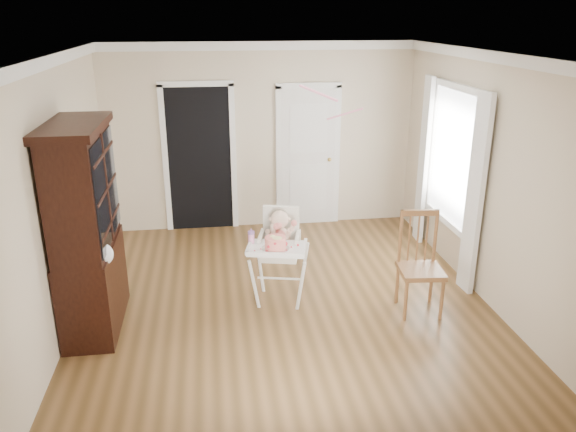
{
  "coord_description": "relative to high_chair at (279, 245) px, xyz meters",
  "views": [
    {
      "loc": [
        -0.75,
        -5.56,
        3.07
      ],
      "look_at": [
        0.04,
        -0.04,
        1.05
      ],
      "focal_mm": 35.0,
      "sensor_mm": 36.0,
      "label": 1
    }
  ],
  "objects": [
    {
      "name": "sippy_cup",
      "position": [
        -0.31,
        -0.09,
        0.16
      ],
      "size": [
        0.07,
        0.07,
        0.17
      ],
      "rotation": [
        0.0,
        0.0,
        -0.23
      ],
      "color": "pink",
      "rests_on": "high_chair"
    },
    {
      "name": "closet_door",
      "position": [
        0.75,
        2.43,
        0.35
      ],
      "size": [
        0.96,
        0.09,
        2.13
      ],
      "color": "white",
      "rests_on": "wall_back"
    },
    {
      "name": "cake",
      "position": [
        -0.08,
        -0.28,
        0.15
      ],
      "size": [
        0.29,
        0.29,
        0.13
      ],
      "color": "silver",
      "rests_on": "high_chair"
    },
    {
      "name": "china_cabinet",
      "position": [
        -1.94,
        -0.24,
        0.39
      ],
      "size": [
        0.56,
        1.26,
        2.12
      ],
      "color": "black",
      "rests_on": "floor"
    },
    {
      "name": "doorway",
      "position": [
        -0.86,
        2.43,
        0.44
      ],
      "size": [
        1.06,
        0.05,
        2.22
      ],
      "color": "black",
      "rests_on": "wall_back"
    },
    {
      "name": "dining_chair",
      "position": [
        1.46,
        -0.41,
        -0.16
      ],
      "size": [
        0.49,
        0.49,
        1.1
      ],
      "rotation": [
        0.0,
        0.0,
        -0.09
      ],
      "color": "brown",
      "rests_on": "floor"
    },
    {
      "name": "wall_back",
      "position": [
        0.04,
        2.45,
        0.68
      ],
      "size": [
        4.5,
        0.0,
        4.5
      ],
      "primitive_type": "plane",
      "rotation": [
        1.57,
        0.0,
        0.0
      ],
      "color": "beige",
      "rests_on": "floor"
    },
    {
      "name": "streamer",
      "position": [
        0.49,
        0.45,
        1.58
      ],
      "size": [
        0.38,
        0.35,
        0.15
      ],
      "primitive_type": null,
      "rotation": [
        0.26,
        0.0,
        0.83
      ],
      "color": "pink",
      "rests_on": "ceiling"
    },
    {
      "name": "high_chair",
      "position": [
        0.0,
        0.0,
        0.0
      ],
      "size": [
        0.77,
        0.89,
        1.09
      ],
      "rotation": [
        0.0,
        0.0,
        -0.23
      ],
      "color": "white",
      "rests_on": "floor"
    },
    {
      "name": "window_right",
      "position": [
        2.22,
        0.75,
        0.61
      ],
      "size": [
        0.13,
        1.84,
        2.3
      ],
      "color": "white",
      "rests_on": "wall_right"
    },
    {
      "name": "baby",
      "position": [
        0.01,
        0.03,
        0.15
      ],
      "size": [
        0.3,
        0.27,
        0.47
      ],
      "rotation": [
        0.0,
        0.0,
        -0.23
      ],
      "color": "beige",
      "rests_on": "high_chair"
    },
    {
      "name": "crown_molding",
      "position": [
        0.04,
        -0.05,
        1.97
      ],
      "size": [
        4.5,
        5.0,
        0.12
      ],
      "primitive_type": null,
      "color": "white",
      "rests_on": "ceiling"
    },
    {
      "name": "wall_left",
      "position": [
        -2.21,
        -0.05,
        0.68
      ],
      "size": [
        0.0,
        5.0,
        5.0
      ],
      "primitive_type": "plane",
      "rotation": [
        1.57,
        0.0,
        1.57
      ],
      "color": "beige",
      "rests_on": "floor"
    },
    {
      "name": "floor",
      "position": [
        0.04,
        -0.05,
        -0.67
      ],
      "size": [
        5.0,
        5.0,
        0.0
      ],
      "primitive_type": "plane",
      "color": "#533A1C",
      "rests_on": "ground"
    },
    {
      "name": "ceiling",
      "position": [
        0.04,
        -0.05,
        2.03
      ],
      "size": [
        5.0,
        5.0,
        0.0
      ],
      "primitive_type": "plane",
      "rotation": [
        3.14,
        0.0,
        0.0
      ],
      "color": "white",
      "rests_on": "wall_back"
    },
    {
      "name": "wall_right",
      "position": [
        2.29,
        -0.05,
        0.68
      ],
      "size": [
        0.0,
        5.0,
        5.0
      ],
      "primitive_type": "plane",
      "rotation": [
        1.57,
        0.0,
        -1.57
      ],
      "color": "beige",
      "rests_on": "floor"
    }
  ]
}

